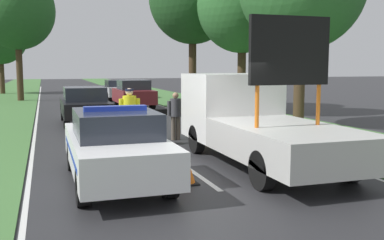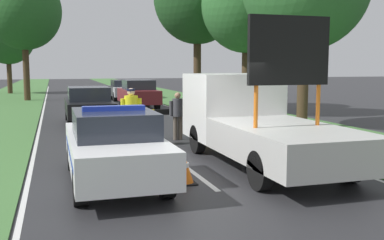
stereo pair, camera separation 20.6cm
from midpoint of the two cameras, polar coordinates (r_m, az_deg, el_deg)
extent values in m
plane|color=#28282B|center=(10.04, 0.27, -7.10)|extent=(160.00, 160.00, 0.00)
cube|color=silver|center=(9.87, 0.61, -7.32)|extent=(0.12, 2.27, 0.01)
cube|color=silver|center=(16.00, -6.88, -1.89)|extent=(0.12, 2.27, 0.01)
cube|color=silver|center=(22.32, -10.16, 0.52)|extent=(0.12, 2.27, 0.01)
cube|color=silver|center=(28.71, -11.99, 1.86)|extent=(0.12, 2.27, 0.01)
cube|color=silver|center=(35.12, -13.15, 2.72)|extent=(0.12, 2.27, 0.01)
cube|color=silver|center=(41.54, -13.95, 3.30)|extent=(0.12, 2.27, 0.01)
cube|color=silver|center=(47.98, -14.54, 3.73)|extent=(0.12, 2.27, 0.01)
cube|color=silver|center=(54.42, -14.99, 4.06)|extent=(0.12, 2.27, 0.01)
cube|color=silver|center=(25.96, -19.22, 1.12)|extent=(0.10, 61.68, 0.01)
cube|color=silver|center=(26.80, -3.75, 1.65)|extent=(0.10, 61.68, 0.01)
cube|color=#427038|center=(30.72, -0.93, 2.35)|extent=(4.68, 120.00, 0.03)
cube|color=white|center=(9.51, -10.35, -3.88)|extent=(1.79, 4.64, 0.68)
cube|color=#282D38|center=(9.28, -10.31, -0.42)|extent=(1.58, 2.13, 0.51)
cylinder|color=black|center=(10.91, -15.42, -4.44)|extent=(0.24, 0.66, 0.66)
cylinder|color=black|center=(11.09, -7.36, -4.07)|extent=(0.24, 0.66, 0.66)
cylinder|color=black|center=(8.11, -14.37, -8.30)|extent=(0.24, 0.66, 0.66)
cylinder|color=black|center=(8.34, -3.58, -7.66)|extent=(0.24, 0.66, 0.66)
cube|color=#1E38C6|center=(9.24, -10.35, 1.47)|extent=(1.25, 0.24, 0.10)
cube|color=#193399|center=(9.50, -10.35, -3.68)|extent=(1.80, 3.81, 0.10)
cube|color=black|center=(11.83, -11.93, -2.15)|extent=(0.99, 0.08, 0.41)
cube|color=white|center=(12.80, 4.50, 1.82)|extent=(2.30, 2.18, 1.81)
cube|color=#232833|center=(13.77, 2.79, 3.54)|extent=(1.95, 0.04, 0.80)
cube|color=#B2B2AD|center=(10.05, 11.45, -2.81)|extent=(2.30, 4.15, 0.72)
cylinder|color=#D16619|center=(9.60, 7.65, 1.69)|extent=(0.09, 0.09, 0.90)
cylinder|color=#D16619|center=(10.34, 15.19, 1.88)|extent=(0.09, 0.09, 0.90)
cube|color=black|center=(9.92, 11.72, 8.62)|extent=(1.88, 0.12, 1.47)
cylinder|color=black|center=(12.56, 0.12, -2.43)|extent=(0.24, 0.79, 0.79)
cylinder|color=black|center=(13.34, 8.54, -1.96)|extent=(0.24, 0.79, 0.79)
cylinder|color=black|center=(8.93, 8.27, -6.33)|extent=(0.24, 0.79, 0.79)
cylinder|color=black|center=(10.00, 18.92, -5.20)|extent=(0.24, 0.79, 0.79)
cylinder|color=black|center=(14.74, -10.64, -1.14)|extent=(0.07, 0.07, 0.81)
cylinder|color=black|center=(15.33, -0.55, -0.71)|extent=(0.07, 0.07, 0.81)
cube|color=yellow|center=(14.68, -10.90, 0.78)|extent=(0.56, 0.08, 0.19)
cube|color=black|center=(14.76, -8.73, 0.86)|extent=(0.56, 0.08, 0.19)
cube|color=yellow|center=(14.86, -6.58, 0.93)|extent=(0.56, 0.08, 0.19)
cube|color=black|center=(14.99, -4.47, 1.01)|extent=(0.56, 0.08, 0.19)
cube|color=yellow|center=(15.13, -2.39, 1.08)|extent=(0.56, 0.08, 0.19)
cube|color=black|center=(15.29, -0.35, 1.14)|extent=(0.56, 0.08, 0.19)
cylinder|color=#191E38|center=(13.66, -8.68, -1.57)|extent=(0.17, 0.17, 0.88)
cylinder|color=#191E38|center=(13.69, -7.93, -1.54)|extent=(0.17, 0.17, 0.88)
cylinder|color=yellow|center=(13.58, -8.37, 1.67)|extent=(0.40, 0.40, 0.66)
cylinder|color=yellow|center=(13.54, -9.41, 1.49)|extent=(0.13, 0.13, 0.56)
cylinder|color=yellow|center=(13.63, -7.32, 1.56)|extent=(0.13, 0.13, 0.56)
sphere|color=beige|center=(13.55, -8.40, 3.54)|extent=(0.23, 0.23, 0.23)
cylinder|color=#141933|center=(13.55, -8.40, 3.80)|extent=(0.26, 0.26, 0.06)
cylinder|color=brown|center=(14.80, -2.79, -1.04)|extent=(0.15, 0.15, 0.78)
cylinder|color=brown|center=(14.84, -2.19, -1.02)|extent=(0.15, 0.15, 0.78)
cylinder|color=#3D3D42|center=(14.74, -2.50, 1.60)|extent=(0.36, 0.36, 0.59)
cylinder|color=#3D3D42|center=(14.69, -3.34, 1.46)|extent=(0.12, 0.12, 0.50)
cylinder|color=#3D3D42|center=(14.81, -1.67, 1.51)|extent=(0.12, 0.12, 0.50)
sphere|color=#A57A5B|center=(14.71, -2.51, 3.13)|extent=(0.20, 0.20, 0.20)
cube|color=black|center=(15.91, -14.79, -2.08)|extent=(0.50, 0.50, 0.03)
cone|color=orange|center=(15.86, -14.82, -0.86)|extent=(0.42, 0.42, 0.65)
cylinder|color=white|center=(15.86, -14.83, -0.74)|extent=(0.24, 0.24, 0.09)
cube|color=black|center=(16.96, 1.84, -1.31)|extent=(0.43, 0.43, 0.03)
cone|color=orange|center=(16.92, 1.84, -0.30)|extent=(0.37, 0.37, 0.57)
cylinder|color=white|center=(16.92, 1.84, -0.21)|extent=(0.21, 0.21, 0.08)
cube|color=black|center=(14.75, 1.37, -2.54)|extent=(0.40, 0.40, 0.03)
cone|color=orange|center=(14.71, 1.37, -1.47)|extent=(0.34, 0.34, 0.53)
cylinder|color=white|center=(14.71, 1.37, -1.36)|extent=(0.19, 0.19, 0.07)
cube|color=black|center=(9.39, -1.54, -7.99)|extent=(0.50, 0.50, 0.03)
cone|color=orange|center=(9.31, -1.55, -5.92)|extent=(0.43, 0.43, 0.66)
cylinder|color=white|center=(9.30, -1.55, -5.72)|extent=(0.24, 0.24, 0.09)
cube|color=black|center=(10.61, -3.53, -6.27)|extent=(0.39, 0.39, 0.03)
cone|color=orange|center=(10.55, -3.54, -4.85)|extent=(0.33, 0.33, 0.51)
cylinder|color=white|center=(10.55, -3.54, -4.72)|extent=(0.18, 0.18, 0.07)
cube|color=black|center=(19.62, -13.77, 1.58)|extent=(1.87, 4.43, 0.60)
cube|color=#282D38|center=(19.44, -13.78, 3.26)|extent=(1.65, 2.04, 0.57)
cylinder|color=black|center=(20.97, -16.26, 1.01)|extent=(0.24, 0.78, 0.78)
cylinder|color=black|center=(21.09, -11.83, 1.17)|extent=(0.24, 0.78, 0.78)
cylinder|color=black|center=(18.24, -15.95, 0.18)|extent=(0.24, 0.78, 0.78)
cylinder|color=black|center=(18.37, -10.87, 0.37)|extent=(0.24, 0.78, 0.78)
cube|color=maroon|center=(26.21, -7.68, 3.05)|extent=(1.85, 4.31, 0.75)
cube|color=#282D38|center=(26.05, -7.65, 4.46)|extent=(1.63, 1.98, 0.55)
cylinder|color=black|center=(27.42, -9.84, 2.38)|extent=(0.24, 0.67, 0.67)
cylinder|color=black|center=(27.70, -6.53, 2.48)|extent=(0.24, 0.67, 0.67)
cylinder|color=black|center=(24.79, -8.93, 1.94)|extent=(0.24, 0.67, 0.67)
cylinder|color=black|center=(25.10, -5.29, 2.05)|extent=(0.24, 0.67, 0.67)
cube|color=#B2B2B7|center=(32.96, -9.67, 3.67)|extent=(1.74, 4.47, 0.64)
cube|color=#282D38|center=(32.80, -9.65, 4.63)|extent=(1.53, 2.06, 0.47)
cylinder|color=black|center=(34.25, -11.24, 3.21)|extent=(0.24, 0.66, 0.66)
cylinder|color=black|center=(34.46, -8.77, 3.28)|extent=(0.24, 0.66, 0.66)
cylinder|color=black|center=(31.51, -10.62, 2.92)|extent=(0.24, 0.66, 0.66)
cylinder|color=black|center=(31.74, -7.94, 3.00)|extent=(0.24, 0.66, 0.66)
cylinder|color=#42301E|center=(17.88, 13.15, 4.87)|extent=(0.42, 0.42, 3.72)
cylinder|color=#42301E|center=(22.19, 6.04, 5.34)|extent=(0.41, 0.41, 3.71)
ellipsoid|color=#2D662D|center=(22.37, 6.16, 14.33)|extent=(4.37, 4.37, 4.59)
cylinder|color=#42301E|center=(33.75, -21.22, 5.94)|extent=(0.43, 0.43, 4.32)
ellipsoid|color=#235623|center=(33.97, -21.52, 12.84)|extent=(5.13, 5.13, 5.38)
cylinder|color=#42301E|center=(25.13, -0.17, 6.28)|extent=(0.42, 0.42, 4.35)
cylinder|color=#42301E|center=(43.02, -23.12, 5.26)|extent=(0.42, 0.42, 3.28)
ellipsoid|color=#235623|center=(43.09, -23.33, 9.73)|extent=(4.59, 4.59, 4.82)
camera|label=1|loc=(0.10, -90.53, -0.06)|focal=42.00mm
camera|label=2|loc=(0.10, 89.47, 0.06)|focal=42.00mm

